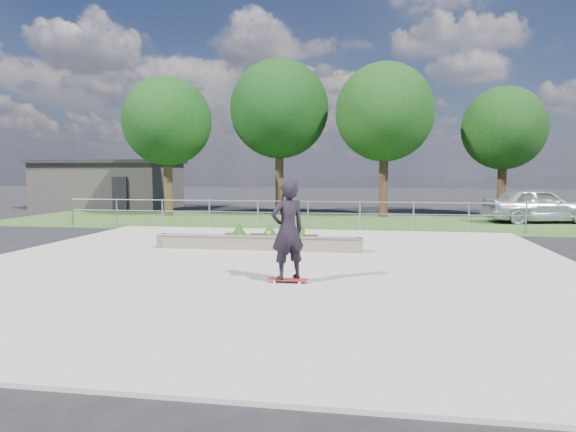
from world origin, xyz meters
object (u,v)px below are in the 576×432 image
Objects in this scene: grind_ledge at (258,243)px; planter_bed at (268,238)px; skateboarder at (288,230)px; parked_car at (538,205)px.

planter_bed is at bearing 87.63° from grind_ledge.
planter_bed is 5.73m from skateboarder.
planter_bed is at bearing 105.57° from skateboarder.
planter_bed is 0.64× the size of parked_car.
grind_ledge is 4.56m from skateboarder.
grind_ledge is 2.00× the size of planter_bed.
planter_bed is at bearing 119.42° from parked_car.
parked_car reaches higher than grind_ledge.
skateboarder is at bearing -69.43° from grind_ledge.
grind_ledge is at bearing 110.57° from skateboarder.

